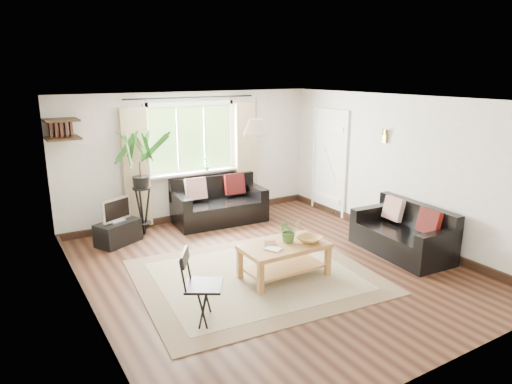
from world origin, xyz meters
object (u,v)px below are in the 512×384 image
sofa_right (402,231)px  palm_stand (141,184)px  coffee_table (284,261)px  folding_chair (204,287)px  tv_stand (118,233)px  sofa_back (219,201)px

sofa_right → palm_stand: size_ratio=0.86×
coffee_table → folding_chair: 1.51m
sofa_right → coffee_table: (-2.05, 0.23, -0.13)m
coffee_table → tv_stand: bearing=123.3°
tv_stand → palm_stand: size_ratio=0.39×
tv_stand → palm_stand: palm_stand is taller
sofa_back → tv_stand: bearing=-171.5°
sofa_back → coffee_table: (-0.32, -2.62, -0.15)m
palm_stand → folding_chair: (-0.30, -3.16, -0.48)m
sofa_back → coffee_table: sofa_back is taller
sofa_right → sofa_back: bearing=-144.5°
coffee_table → palm_stand: (-1.12, 2.68, 0.67)m
coffee_table → tv_stand: (-1.62, 2.46, -0.05)m
sofa_back → folding_chair: bearing=-115.4°
sofa_right → tv_stand: 4.55m
coffee_table → tv_stand: 2.95m
palm_stand → tv_stand: bearing=-156.2°
sofa_right → coffee_table: 2.06m
sofa_right → palm_stand: 4.33m
coffee_table → palm_stand: bearing=112.6°
sofa_back → palm_stand: palm_stand is taller
coffee_table → folding_chair: folding_chair is taller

